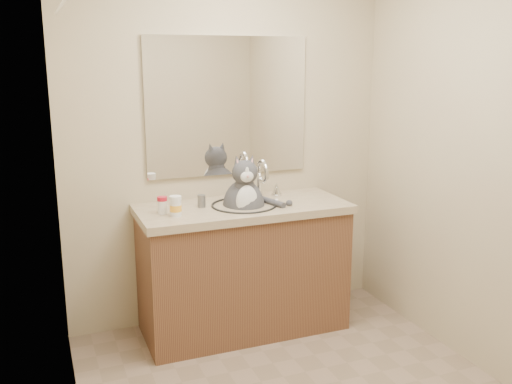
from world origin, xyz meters
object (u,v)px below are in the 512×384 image
at_px(pill_bottle_redcap, 162,205).
at_px(grey_canister, 202,201).
at_px(pill_bottle_orange, 176,206).
at_px(cat, 244,203).

height_order(pill_bottle_redcap, grey_canister, pill_bottle_redcap).
xyz_separation_m(pill_bottle_redcap, pill_bottle_orange, (0.06, -0.08, 0.01)).
xyz_separation_m(pill_bottle_redcap, grey_canister, (0.26, 0.06, -0.01)).
xyz_separation_m(cat, grey_canister, (-0.27, 0.05, 0.03)).
relative_size(pill_bottle_redcap, pill_bottle_orange, 0.86).
height_order(cat, pill_bottle_redcap, cat).
height_order(cat, grey_canister, cat).
bearing_deg(grey_canister, pill_bottle_orange, -144.61).
bearing_deg(pill_bottle_redcap, cat, 1.32).
relative_size(pill_bottle_redcap, grey_canister, 1.31).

